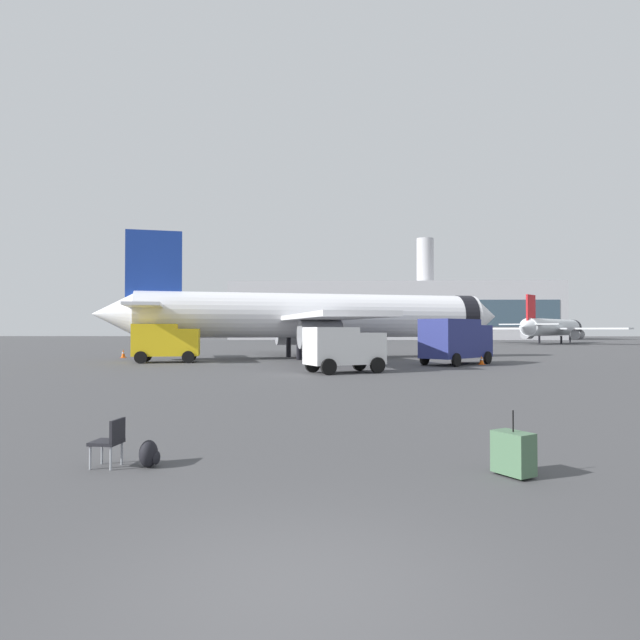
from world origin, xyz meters
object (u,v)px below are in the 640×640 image
(airplane_at_gate, at_px, (314,316))
(cargo_van, at_px, (344,347))
(service_truck, at_px, (166,341))
(safety_cone_mid, at_px, (123,354))
(traveller_backpack, at_px, (149,454))
(fuel_truck, at_px, (456,339))
(rolling_suitcase, at_px, (513,453))
(safety_cone_near, at_px, (482,360))
(airplane_taxiing, at_px, (553,328))
(gate_chair, at_px, (110,439))

(airplane_at_gate, distance_m, cargo_van, 16.05)
(airplane_at_gate, bearing_deg, service_truck, -149.30)
(safety_cone_mid, relative_size, traveller_backpack, 1.59)
(fuel_truck, height_order, traveller_backpack, fuel_truck)
(rolling_suitcase, xyz_separation_m, traveller_backpack, (-6.30, 0.39, -0.16))
(service_truck, relative_size, cargo_van, 1.06)
(cargo_van, relative_size, safety_cone_mid, 6.33)
(safety_cone_near, distance_m, rolling_suitcase, 29.86)
(airplane_taxiing, xyz_separation_m, traveller_backpack, (-42.05, -87.29, -2.64))
(rolling_suitcase, height_order, traveller_backpack, rolling_suitcase)
(traveller_backpack, bearing_deg, cargo_van, 79.87)
(service_truck, bearing_deg, fuel_truck, -4.61)
(airplane_taxiing, relative_size, rolling_suitcase, 21.49)
(airplane_taxiing, distance_m, rolling_suitcase, 94.72)
(safety_cone_mid, bearing_deg, rolling_suitcase, -59.78)
(safety_cone_near, height_order, traveller_backpack, safety_cone_near)
(fuel_truck, xyz_separation_m, traveller_backpack, (-11.79, -28.57, -1.54))
(airplane_taxiing, xyz_separation_m, service_truck, (-51.55, -57.00, -1.26))
(traveller_backpack, bearing_deg, fuel_truck, 67.58)
(safety_cone_near, height_order, gate_chair, gate_chair)
(safety_cone_mid, height_order, traveller_backpack, safety_cone_mid)
(safety_cone_near, bearing_deg, rolling_suitcase, -104.11)
(fuel_truck, relative_size, cargo_van, 1.24)
(fuel_truck, distance_m, safety_cone_near, 2.31)
(cargo_van, distance_m, safety_cone_mid, 24.69)
(service_truck, distance_m, fuel_truck, 21.36)
(traveller_backpack, bearing_deg, safety_cone_near, 64.57)
(service_truck, bearing_deg, safety_cone_near, -4.27)
(cargo_van, bearing_deg, gate_chair, -101.94)
(fuel_truck, relative_size, traveller_backpack, 12.49)
(service_truck, bearing_deg, gate_chair, -73.80)
(airplane_taxiing, distance_m, traveller_backpack, 96.92)
(service_truck, distance_m, traveller_backpack, 31.77)
(traveller_backpack, bearing_deg, service_truck, 107.42)
(service_truck, bearing_deg, traveller_backpack, -72.58)
(airplane_at_gate, xyz_separation_m, traveller_backpack, (-1.36, -36.74, -3.42))
(safety_cone_mid, bearing_deg, cargo_van, -39.44)
(gate_chair, bearing_deg, traveller_backpack, 2.23)
(service_truck, height_order, safety_cone_mid, service_truck)
(cargo_van, xyz_separation_m, traveller_backpack, (-3.75, -21.02, -1.22))
(cargo_van, bearing_deg, airplane_at_gate, 98.65)
(safety_cone_mid, distance_m, rolling_suitcase, 42.92)
(safety_cone_mid, height_order, rolling_suitcase, rolling_suitcase)
(safety_cone_near, relative_size, traveller_backpack, 1.31)
(airplane_at_gate, distance_m, safety_cone_mid, 16.98)
(cargo_van, bearing_deg, safety_cone_near, 37.52)
(gate_chair, bearing_deg, cargo_van, 78.06)
(airplane_at_gate, xyz_separation_m, rolling_suitcase, (4.94, -37.13, -3.27))
(cargo_van, distance_m, safety_cone_near, 12.44)
(fuel_truck, relative_size, gate_chair, 6.97)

